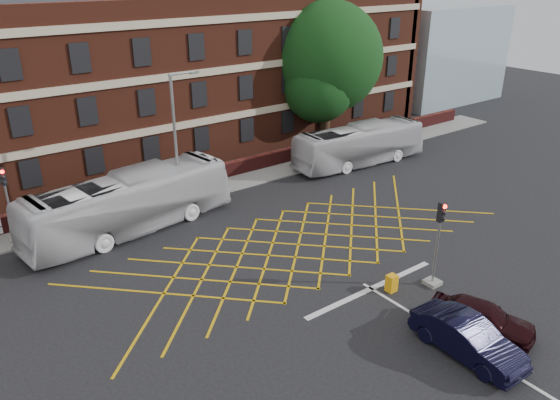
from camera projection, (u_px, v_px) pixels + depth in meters
ground at (322, 259)px, 28.25m from camera, size 120.00×120.00×0.00m
victorian_building at (138, 53)px, 41.39m from camera, size 51.00×12.17×20.40m
boundary_wall at (199, 177)px, 37.56m from camera, size 56.00×0.50×1.10m
far_pavement at (206, 188)px, 37.02m from camera, size 60.00×3.00×0.12m
glass_block at (431, 53)px, 60.38m from camera, size 14.00×10.00×10.00m
box_junction_hatching at (298, 244)px, 29.71m from camera, size 8.22×8.22×0.02m
stop_line at (371, 289)px, 25.68m from camera, size 8.00×0.30×0.02m
centre_line at (494, 363)px, 20.91m from camera, size 0.15×14.00×0.02m
bus_left at (129, 203)px, 30.63m from camera, size 12.55×4.44×3.42m
bus_right at (360, 145)px, 41.06m from camera, size 11.11×3.36×3.05m
car_navy at (468, 338)px, 21.10m from camera, size 1.71×4.67×1.53m
car_maroon at (482, 318)px, 22.38m from camera, size 3.09×4.56×1.44m
deciduous_tree at (326, 65)px, 44.91m from camera, size 9.15×9.15×11.60m
traffic_light_near at (436, 252)px, 25.34m from camera, size 0.70×0.70×4.27m
traffic_light_far at (10, 212)px, 29.38m from camera, size 0.70×0.70×4.27m
street_lamp at (179, 169)px, 32.21m from camera, size 2.25×1.00×8.52m
utility_cabinet at (392, 283)px, 25.36m from camera, size 0.47×0.42×0.83m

